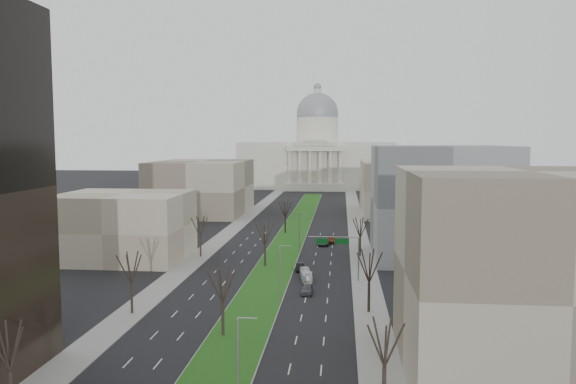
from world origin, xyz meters
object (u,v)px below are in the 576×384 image
Objects in this scene: car_grey_far at (324,242)px; box_van at (306,275)px; car_red at (331,240)px; car_grey_near at (307,289)px; car_black at (300,267)px.

box_van is (-2.13, -34.19, 0.19)m from car_grey_far.
car_grey_far is at bearing 77.32° from box_van.
box_van is (-3.74, -37.64, 0.26)m from car_red.
car_red is at bearing 87.64° from car_grey_near.
car_red is 37.82m from box_van.
car_black is 0.79× the size of car_grey_far.
box_van reaches higher than car_grey_near.
car_grey_near is 1.05× the size of car_black.
car_black is at bearing -104.55° from car_red.
car_grey_near is 46.60m from car_red.
box_van is (-0.76, 8.87, 0.18)m from car_grey_near.
car_grey_near is 16.21m from car_black.
car_red is 0.87× the size of car_grey_far.
car_grey_near is 0.95× the size of car_red.
car_grey_far is at bearing -119.55° from car_red.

